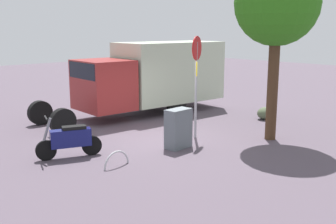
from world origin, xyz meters
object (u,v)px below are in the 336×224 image
Objects in this scene: stop_sign at (196,71)px; utility_cabinet at (178,129)px; street_tree at (277,5)px; motorcycle at (70,139)px; box_truck_near at (152,75)px; bike_rack_hoop at (117,166)px.

stop_sign is 2.06m from utility_cabinet.
street_tree is at bearing 155.79° from utility_cabinet.
street_tree reaches higher than motorcycle.
motorcycle reaches higher than utility_cabinet.
box_truck_near is 4.35m from stop_sign.
motorcycle is 3.15m from utility_cabinet.
box_truck_near is 9.74× the size of bike_rack_hoop.
stop_sign reaches higher than utility_cabinet.
utility_cabinet is (-2.86, 1.33, 0.07)m from motorcycle.
stop_sign is at bearing -159.75° from utility_cabinet.
stop_sign reaches higher than bike_rack_hoop.
motorcycle is 0.31× the size of street_tree.
street_tree is (-5.74, 2.63, 3.70)m from motorcycle.
utility_cabinet reaches higher than bike_rack_hoop.
bike_rack_hoop is at bearing 44.74° from box_truck_near.
stop_sign reaches higher than box_truck_near.
street_tree is (-1.67, 1.75, 2.03)m from stop_sign.
street_tree is at bearing 133.74° from stop_sign.
bike_rack_hoop is (-0.49, 1.48, -0.52)m from motorcycle.
stop_sign is at bearing -172.27° from motorcycle.
utility_cabinet is at bearing -24.21° from street_tree.
motorcycle is at bearing 31.92° from box_truck_near.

